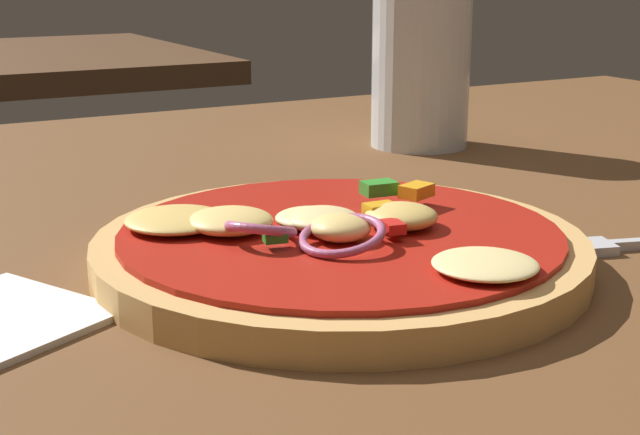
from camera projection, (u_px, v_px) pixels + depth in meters
name	position (u px, v px, depth m)	size (l,w,h in m)	color
dining_table	(254.00, 341.00, 0.40)	(1.43, 1.02, 0.03)	brown
pizza	(337.00, 247.00, 0.44)	(0.23, 0.23, 0.03)	tan
beer_glass	(421.00, 69.00, 0.72)	(0.08, 0.08, 0.13)	silver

